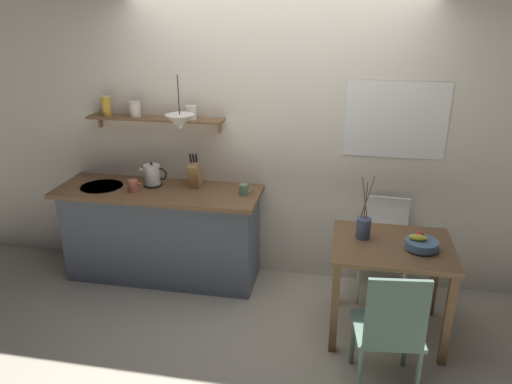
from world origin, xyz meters
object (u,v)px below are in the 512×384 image
electric_kettle (153,175)px  coffee_mug_spare (244,190)px  dining_chair_far (384,243)px  dining_chair_near (390,328)px  fruit_bowl (421,243)px  coffee_mug_by_sink (134,186)px  knife_block (195,174)px  dining_table (391,261)px  twig_vase (363,227)px  pendant_lamp (180,121)px

electric_kettle → coffee_mug_spare: size_ratio=2.12×
dining_chair_far → dining_chair_near: bearing=-91.1°
dining_chair_near → dining_chair_far: size_ratio=1.06×
fruit_bowl → coffee_mug_by_sink: (-2.39, 0.41, 0.13)m
knife_block → coffee_mug_spare: bearing=-12.6°
dining_chair_far → fruit_bowl: fruit_bowl is taller
dining_table → dining_chair_far: 0.60m
dining_table → electric_kettle: size_ratio=3.53×
dining_chair_far → fruit_bowl: (0.20, -0.62, 0.33)m
knife_block → dining_chair_near: bearing=-36.7°
fruit_bowl → electric_kettle: electric_kettle is taller
dining_chair_near → fruit_bowl: 0.74m
dining_chair_near → electric_kettle: electric_kettle is taller
dining_chair_far → twig_vase: 0.66m
twig_vase → coffee_mug_spare: 1.09m
electric_kettle → coffee_mug_spare: bearing=-4.8°
dining_table → fruit_bowl: size_ratio=3.70×
dining_chair_far → coffee_mug_spare: coffee_mug_spare is taller
dining_chair_near → electric_kettle: size_ratio=3.72×
dining_table → knife_block: size_ratio=2.79×
coffee_mug_by_sink → dining_table: bearing=-9.6°
dining_table → dining_chair_near: bearing=-93.0°
dining_chair_far → coffee_mug_by_sink: coffee_mug_by_sink is taller
dining_table → fruit_bowl: (0.19, -0.04, 0.18)m
electric_kettle → knife_block: 0.39m
fruit_bowl → electric_kettle: (-2.28, 0.58, 0.17)m
coffee_mug_spare → dining_chair_far: bearing=5.1°
electric_kettle → pendant_lamp: bearing=-28.7°
pendant_lamp → dining_chair_near: bearing=-30.9°
dining_chair_near → pendant_lamp: pendant_lamp is taller
dining_table → twig_vase: 0.32m
twig_vase → knife_block: (-1.48, 0.50, 0.16)m
fruit_bowl → dining_chair_far: bearing=108.2°
twig_vase → knife_block: 1.57m
dining_chair_near → coffee_mug_spare: 1.70m
pendant_lamp → coffee_mug_spare: bearing=13.9°
twig_vase → electric_kettle: (-1.86, 0.47, 0.13)m
dining_chair_near → dining_chair_far: 1.25m
electric_kettle → dining_chair_near: bearing=-30.5°
knife_block → coffee_mug_by_sink: bearing=-157.6°
twig_vase → coffee_mug_spare: twig_vase is taller
dining_chair_far → pendant_lamp: pendant_lamp is taller
fruit_bowl → twig_vase: twig_vase is taller
pendant_lamp → dining_table: bearing=-11.3°
fruit_bowl → coffee_mug_by_sink: bearing=170.3°
twig_vase → coffee_mug_by_sink: size_ratio=3.96×
coffee_mug_spare → dining_chair_near: bearing=-43.6°
dining_chair_near → dining_chair_far: dining_chair_near is taller
dining_chair_far → electric_kettle: electric_kettle is taller
dining_chair_far → coffee_mug_spare: bearing=-174.9°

